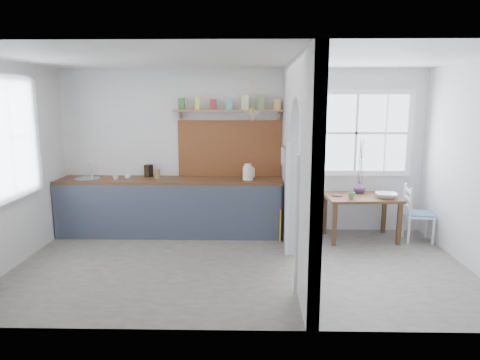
{
  "coord_description": "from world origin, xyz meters",
  "views": [
    {
      "loc": [
        0.1,
        -5.25,
        2.1
      ],
      "look_at": [
        -0.02,
        0.43,
        1.05
      ],
      "focal_mm": 32.0,
      "sensor_mm": 36.0,
      "label": 1
    }
  ],
  "objects_px": {
    "chair_right": "(419,214)",
    "vase": "(359,187)",
    "chair_left": "(309,211)",
    "dining_table": "(360,218)",
    "kettle": "(248,172)"
  },
  "relations": [
    {
      "from": "chair_right",
      "to": "vase",
      "type": "xyz_separation_m",
      "value": [
        -0.84,
        0.27,
        0.35
      ]
    },
    {
      "from": "chair_left",
      "to": "vase",
      "type": "bearing_deg",
      "value": 114.92
    },
    {
      "from": "chair_left",
      "to": "vase",
      "type": "height_order",
      "value": "vase"
    },
    {
      "from": "dining_table",
      "to": "chair_right",
      "type": "bearing_deg",
      "value": -8.17
    },
    {
      "from": "chair_left",
      "to": "dining_table",
      "type": "bearing_deg",
      "value": 100.9
    },
    {
      "from": "kettle",
      "to": "vase",
      "type": "xyz_separation_m",
      "value": [
        1.75,
        0.08,
        -0.25
      ]
    },
    {
      "from": "chair_left",
      "to": "vase",
      "type": "distance_m",
      "value": 0.88
    },
    {
      "from": "chair_right",
      "to": "kettle",
      "type": "distance_m",
      "value": 2.66
    },
    {
      "from": "dining_table",
      "to": "chair_right",
      "type": "height_order",
      "value": "chair_right"
    },
    {
      "from": "chair_left",
      "to": "kettle",
      "type": "xyz_separation_m",
      "value": [
        -0.95,
        0.07,
        0.6
      ]
    },
    {
      "from": "chair_right",
      "to": "vase",
      "type": "distance_m",
      "value": 0.95
    },
    {
      "from": "chair_right",
      "to": "chair_left",
      "type": "bearing_deg",
      "value": 92.5
    },
    {
      "from": "dining_table",
      "to": "chair_right",
      "type": "distance_m",
      "value": 0.86
    },
    {
      "from": "kettle",
      "to": "chair_left",
      "type": "bearing_deg",
      "value": 9.77
    },
    {
      "from": "vase",
      "to": "chair_left",
      "type": "bearing_deg",
      "value": -169.47
    }
  ]
}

